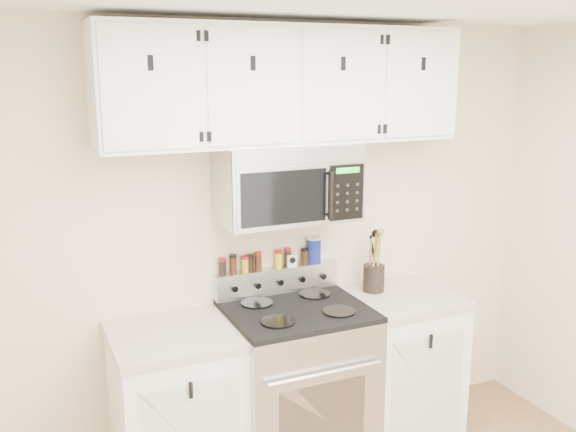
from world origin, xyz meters
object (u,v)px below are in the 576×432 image
object	(u,v)px
microwave	(288,183)
salt_canister	(314,250)
utensil_crock	(374,276)
range	(297,385)

from	to	relation	value
microwave	salt_canister	distance (m)	0.53
microwave	utensil_crock	xyz separation A→B (m)	(0.57, 0.01, -0.62)
utensil_crock	salt_canister	world-z (taller)	utensil_crock
utensil_crock	salt_canister	bearing A→B (deg)	157.14
microwave	salt_canister	world-z (taller)	microwave
microwave	salt_canister	size ratio (longest dim) A/B	4.83
range	utensil_crock	world-z (taller)	utensil_crock
microwave	salt_canister	bearing A→B (deg)	33.02
microwave	utensil_crock	size ratio (longest dim) A/B	2.02
salt_canister	microwave	bearing A→B (deg)	-146.98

